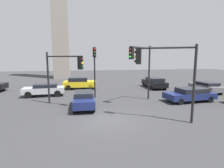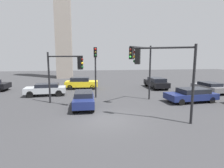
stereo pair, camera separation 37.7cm
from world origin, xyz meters
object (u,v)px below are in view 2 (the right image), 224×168
(traffic_light_1, at_px, (95,63))
(traffic_light_3, at_px, (64,68))
(traffic_light_2, at_px, (164,66))
(car_3, at_px, (46,89))
(car_5, at_px, (81,83))
(car_6, at_px, (84,99))
(traffic_light_0, at_px, (142,62))
(car_8, at_px, (209,87))
(car_1, at_px, (156,83))
(car_0, at_px, (191,95))

(traffic_light_1, relative_size, traffic_light_3, 1.12)
(traffic_light_2, relative_size, car_3, 1.14)
(car_5, bearing_deg, traffic_light_3, -94.16)
(traffic_light_2, height_order, car_5, traffic_light_2)
(traffic_light_2, relative_size, car_6, 1.24)
(traffic_light_3, bearing_deg, car_6, 4.52)
(traffic_light_0, height_order, traffic_light_3, traffic_light_0)
(car_3, distance_m, car_5, 5.36)
(car_6, height_order, car_8, car_6)
(traffic_light_1, height_order, traffic_light_2, traffic_light_1)
(car_3, xyz_separation_m, car_8, (18.76, -1.36, -0.05))
(car_1, xyz_separation_m, car_8, (4.85, -4.08, -0.08))
(traffic_light_2, bearing_deg, car_0, -110.38)
(car_5, relative_size, car_6, 1.10)
(traffic_light_1, height_order, car_8, traffic_light_1)
(car_0, height_order, car_3, car_3)
(car_0, bearing_deg, car_6, -1.99)
(car_0, xyz_separation_m, car_6, (-10.00, -0.31, 0.04))
(traffic_light_2, relative_size, car_1, 1.03)
(car_8, bearing_deg, car_5, 70.66)
(car_0, distance_m, car_3, 14.95)
(car_8, bearing_deg, car_0, 128.18)
(car_6, bearing_deg, car_1, 130.93)
(car_1, distance_m, car_6, 12.78)
(car_3, xyz_separation_m, car_6, (4.05, -5.42, -0.00))
(traffic_light_0, relative_size, traffic_light_3, 1.14)
(traffic_light_2, height_order, car_6, traffic_light_2)
(traffic_light_1, relative_size, car_0, 1.09)
(car_3, bearing_deg, traffic_light_3, 116.43)
(traffic_light_2, xyz_separation_m, car_5, (-5.35, 13.17, -2.77))
(car_0, bearing_deg, traffic_light_2, 37.23)
(traffic_light_1, height_order, car_5, traffic_light_1)
(traffic_light_1, relative_size, car_5, 1.18)
(traffic_light_1, bearing_deg, car_1, 116.54)
(car_1, bearing_deg, car_0, -177.81)
(traffic_light_2, height_order, traffic_light_3, traffic_light_2)
(car_5, bearing_deg, car_6, -83.48)
(car_1, bearing_deg, traffic_light_3, 123.18)
(traffic_light_3, height_order, car_3, traffic_light_3)
(traffic_light_3, relative_size, car_1, 0.96)
(car_6, relative_size, car_8, 0.93)
(traffic_light_0, xyz_separation_m, car_1, (4.58, 7.13, -3.00))
(traffic_light_2, xyz_separation_m, car_3, (-9.14, 9.38, -2.85))
(traffic_light_1, xyz_separation_m, car_0, (8.74, -3.28, -2.92))
(traffic_light_3, distance_m, car_5, 8.67)
(traffic_light_0, relative_size, car_6, 1.32)
(car_8, bearing_deg, car_1, 49.55)
(car_0, distance_m, car_8, 6.01)
(traffic_light_2, relative_size, car_0, 1.04)
(traffic_light_2, bearing_deg, traffic_light_0, -63.59)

